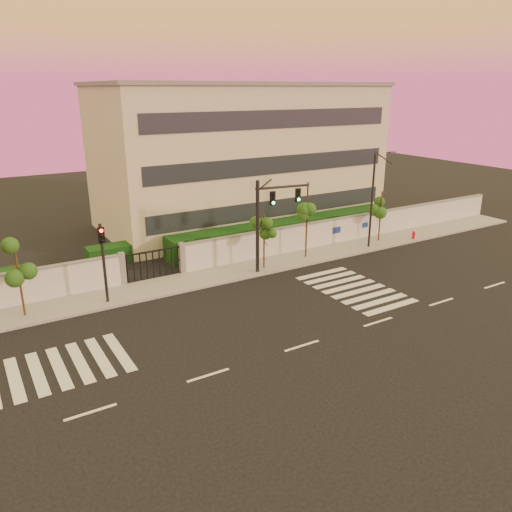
{
  "coord_description": "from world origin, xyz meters",
  "views": [
    {
      "loc": [
        -12.97,
        -17.1,
        11.78
      ],
      "look_at": [
        1.06,
        6.0,
        2.66
      ],
      "focal_mm": 35.0,
      "sensor_mm": 36.0,
      "label": 1
    }
  ],
  "objects": [
    {
      "name": "streetlight_east",
      "position": [
        13.55,
        9.65,
        4.09
      ],
      "size": [
        0.45,
        1.82,
        7.57
      ],
      "color": "black",
      "rests_on": "ground"
    },
    {
      "name": "perimeter_wall",
      "position": [
        0.1,
        12.0,
        1.07
      ],
      "size": [
        60.0,
        0.36,
        2.2
      ],
      "color": "silver",
      "rests_on": "ground"
    },
    {
      "name": "fire_hydrant",
      "position": [
        18.16,
        9.49,
        0.4
      ],
      "size": [
        0.3,
        0.3,
        0.8
      ],
      "rotation": [
        0.0,
        0.0,
        0.04
      ],
      "color": "red",
      "rests_on": "ground"
    },
    {
      "name": "street_tree_e",
      "position": [
        7.96,
        10.4,
        4.11
      ],
      "size": [
        1.55,
        1.23,
        5.59
      ],
      "color": "#382314",
      "rests_on": "ground"
    },
    {
      "name": "traffic_signal_main",
      "position": [
        4.12,
        9.54,
        3.96
      ],
      "size": [
        3.95,
        0.76,
        6.27
      ],
      "rotation": [
        0.0,
        0.0,
        -0.16
      ],
      "color": "black",
      "rests_on": "ground"
    },
    {
      "name": "hedge_row",
      "position": [
        1.17,
        14.74,
        0.82
      ],
      "size": [
        41.0,
        4.25,
        1.8
      ],
      "color": "black",
      "rests_on": "ground"
    },
    {
      "name": "traffic_signal_secondary",
      "position": [
        -6.6,
        9.8,
        3.01
      ],
      "size": [
        0.37,
        0.35,
        4.75
      ],
      "rotation": [
        0.0,
        0.0,
        0.3
      ],
      "color": "black",
      "rests_on": "ground"
    },
    {
      "name": "street_tree_f",
      "position": [
        15.4,
        10.63,
        3.05
      ],
      "size": [
        1.43,
        1.14,
        4.14
      ],
      "color": "#382314",
      "rests_on": "ground"
    },
    {
      "name": "street_tree_d",
      "position": [
        4.16,
        10.05,
        2.84
      ],
      "size": [
        1.4,
        1.12,
        3.85
      ],
      "color": "#382314",
      "rests_on": "ground"
    },
    {
      "name": "ground",
      "position": [
        0.0,
        0.0,
        0.0
      ],
      "size": [
        120.0,
        120.0,
        0.0
      ],
      "primitive_type": "plane",
      "color": "black",
      "rests_on": "ground"
    },
    {
      "name": "road_markings",
      "position": [
        -1.58,
        3.76,
        0.01
      ],
      "size": [
        57.0,
        7.62,
        0.02
      ],
      "color": "silver",
      "rests_on": "ground"
    },
    {
      "name": "street_tree_c",
      "position": [
        -10.91,
        10.32,
        3.18
      ],
      "size": [
        1.47,
        1.17,
        4.32
      ],
      "color": "#382314",
      "rests_on": "ground"
    },
    {
      "name": "sidewalk",
      "position": [
        0.0,
        10.5,
        0.07
      ],
      "size": [
        60.0,
        3.0,
        0.15
      ],
      "primitive_type": "cube",
      "color": "gray",
      "rests_on": "ground"
    },
    {
      "name": "institutional_building",
      "position": [
        9.0,
        21.99,
        6.16
      ],
      "size": [
        24.4,
        12.4,
        12.25
      ],
      "color": "beige",
      "rests_on": "ground"
    }
  ]
}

